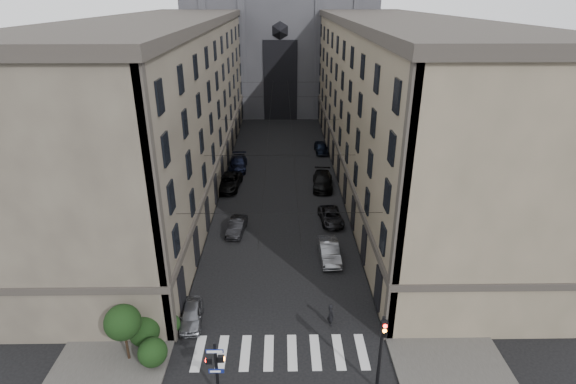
{
  "coord_description": "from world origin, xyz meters",
  "views": [
    {
      "loc": [
        0.16,
        -17.24,
        21.02
      ],
      "look_at": [
        0.57,
        10.52,
        8.83
      ],
      "focal_mm": 28.0,
      "sensor_mm": 36.0,
      "label": 1
    }
  ],
  "objects_px": {
    "car_right_midfar": "(323,181)",
    "car_right_far": "(321,148)",
    "pedestrian_signal_left": "(216,367)",
    "car_left_midfar": "(228,182)",
    "car_left_near": "(191,315)",
    "pedestrian": "(331,314)",
    "car_left_midnear": "(237,226)",
    "traffic_light_right": "(381,346)",
    "car_right_midnear": "(331,216)",
    "car_left_far": "(238,163)",
    "car_right_near": "(329,251)",
    "gothic_tower": "(280,14)"
  },
  "relations": [
    {
      "from": "car_left_midfar",
      "to": "car_right_far",
      "type": "bearing_deg",
      "value": 51.93
    },
    {
      "from": "car_left_midnear",
      "to": "car_right_midfar",
      "type": "relative_size",
      "value": 0.72
    },
    {
      "from": "car_left_near",
      "to": "car_right_midfar",
      "type": "height_order",
      "value": "car_right_midfar"
    },
    {
      "from": "pedestrian_signal_left",
      "to": "traffic_light_right",
      "type": "relative_size",
      "value": 0.77
    },
    {
      "from": "pedestrian_signal_left",
      "to": "car_right_midnear",
      "type": "bearing_deg",
      "value": 68.24
    },
    {
      "from": "car_right_near",
      "to": "car_left_midfar",
      "type": "bearing_deg",
      "value": 120.74
    },
    {
      "from": "car_left_near",
      "to": "car_right_midnear",
      "type": "relative_size",
      "value": 0.82
    },
    {
      "from": "pedestrian",
      "to": "car_left_midnear",
      "type": "bearing_deg",
      "value": 6.4
    },
    {
      "from": "car_left_midnear",
      "to": "pedestrian",
      "type": "height_order",
      "value": "pedestrian"
    },
    {
      "from": "car_right_midnear",
      "to": "car_left_near",
      "type": "bearing_deg",
      "value": -131.73
    },
    {
      "from": "car_right_midfar",
      "to": "pedestrian",
      "type": "relative_size",
      "value": 3.31
    },
    {
      "from": "car_right_far",
      "to": "pedestrian",
      "type": "height_order",
      "value": "pedestrian"
    },
    {
      "from": "car_right_far",
      "to": "gothic_tower",
      "type": "bearing_deg",
      "value": 98.88
    },
    {
      "from": "car_left_midnear",
      "to": "car_right_midnear",
      "type": "xyz_separation_m",
      "value": [
        9.28,
        2.07,
        -0.04
      ]
    },
    {
      "from": "pedestrian",
      "to": "car_right_far",
      "type": "bearing_deg",
      "value": -27.26
    },
    {
      "from": "car_left_midfar",
      "to": "car_right_far",
      "type": "relative_size",
      "value": 1.28
    },
    {
      "from": "car_left_midnear",
      "to": "pedestrian",
      "type": "distance_m",
      "value": 15.37
    },
    {
      "from": "car_right_near",
      "to": "car_right_midnear",
      "type": "height_order",
      "value": "car_right_near"
    },
    {
      "from": "car_right_midfar",
      "to": "car_right_far",
      "type": "relative_size",
      "value": 1.25
    },
    {
      "from": "gothic_tower",
      "to": "pedestrian",
      "type": "relative_size",
      "value": 33.94
    },
    {
      "from": "traffic_light_right",
      "to": "car_left_near",
      "type": "xyz_separation_m",
      "value": [
        -11.8,
        6.08,
        -2.65
      ]
    },
    {
      "from": "pedestrian_signal_left",
      "to": "car_right_near",
      "type": "height_order",
      "value": "pedestrian_signal_left"
    },
    {
      "from": "pedestrian_signal_left",
      "to": "pedestrian",
      "type": "height_order",
      "value": "pedestrian_signal_left"
    },
    {
      "from": "car_left_near",
      "to": "car_right_far",
      "type": "bearing_deg",
      "value": 66.75
    },
    {
      "from": "car_left_far",
      "to": "car_right_midfar",
      "type": "xyz_separation_m",
      "value": [
        10.58,
        -6.29,
        0.02
      ]
    },
    {
      "from": "car_left_far",
      "to": "traffic_light_right",
      "type": "bearing_deg",
      "value": -74.16
    },
    {
      "from": "car_left_far",
      "to": "car_right_midfar",
      "type": "height_order",
      "value": "car_right_midfar"
    },
    {
      "from": "gothic_tower",
      "to": "car_right_midnear",
      "type": "distance_m",
      "value": 54.93
    },
    {
      "from": "car_left_far",
      "to": "car_right_far",
      "type": "relative_size",
      "value": 1.22
    },
    {
      "from": "gothic_tower",
      "to": "car_right_near",
      "type": "relative_size",
      "value": 12.59
    },
    {
      "from": "car_left_midfar",
      "to": "car_right_midfar",
      "type": "xyz_separation_m",
      "value": [
        11.17,
        0.12,
        0.02
      ]
    },
    {
      "from": "car_left_midnear",
      "to": "car_right_midfar",
      "type": "bearing_deg",
      "value": 57.04
    },
    {
      "from": "car_left_far",
      "to": "pedestrian_signal_left",
      "type": "bearing_deg",
      "value": -88.04
    },
    {
      "from": "car_right_near",
      "to": "car_right_midnear",
      "type": "distance_m",
      "value": 6.95
    },
    {
      "from": "car_left_far",
      "to": "car_right_midfar",
      "type": "distance_m",
      "value": 12.3
    },
    {
      "from": "gothic_tower",
      "to": "car_right_midfar",
      "type": "distance_m",
      "value": 46.48
    },
    {
      "from": "traffic_light_right",
      "to": "car_left_midnear",
      "type": "bearing_deg",
      "value": 117.25
    },
    {
      "from": "car_left_far",
      "to": "pedestrian",
      "type": "distance_m",
      "value": 31.95
    },
    {
      "from": "pedestrian_signal_left",
      "to": "car_left_midfar",
      "type": "height_order",
      "value": "pedestrian_signal_left"
    },
    {
      "from": "pedestrian",
      "to": "pedestrian_signal_left",
      "type": "bearing_deg",
      "value": 107.75
    },
    {
      "from": "car_right_midnear",
      "to": "car_right_far",
      "type": "bearing_deg",
      "value": 82.99
    },
    {
      "from": "car_left_midnear",
      "to": "car_right_far",
      "type": "distance_m",
      "value": 25.95
    },
    {
      "from": "traffic_light_right",
      "to": "gothic_tower",
      "type": "bearing_deg",
      "value": 94.38
    },
    {
      "from": "traffic_light_right",
      "to": "car_right_midnear",
      "type": "relative_size",
      "value": 1.14
    },
    {
      "from": "car_right_near",
      "to": "car_right_midfar",
      "type": "distance_m",
      "value": 15.88
    },
    {
      "from": "car_left_midfar",
      "to": "car_left_far",
      "type": "bearing_deg",
      "value": 89.55
    },
    {
      "from": "gothic_tower",
      "to": "car_right_midfar",
      "type": "height_order",
      "value": "gothic_tower"
    },
    {
      "from": "car_left_near",
      "to": "car_left_midfar",
      "type": "height_order",
      "value": "car_left_midfar"
    },
    {
      "from": "car_left_midfar",
      "to": "car_right_midfar",
      "type": "bearing_deg",
      "value": 5.46
    },
    {
      "from": "car_left_far",
      "to": "car_right_midnear",
      "type": "bearing_deg",
      "value": -56.31
    }
  ]
}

